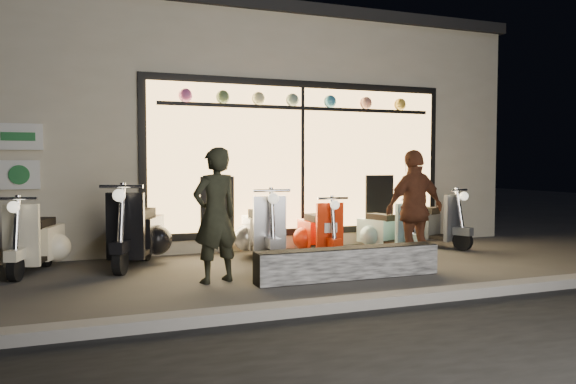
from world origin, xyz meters
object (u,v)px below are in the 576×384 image
Objects in this scene: scooter_red at (318,233)px; woman at (415,209)px; man at (216,215)px; scooter_silver at (261,231)px; graffiti_barrier at (348,263)px.

woman is at bearing -55.70° from scooter_red.
scooter_red is 0.78× the size of man.
man reaches higher than scooter_silver.
scooter_red is 2.40m from man.
scooter_silver is 0.90× the size of woman.
woman is at bearing 14.71° from graffiti_barrier.
graffiti_barrier is 1.92m from scooter_silver.
woman reaches higher than graffiti_barrier.
man is (-1.06, -1.43, 0.41)m from scooter_silver.
scooter_red is at bearing -67.18° from woman.
graffiti_barrier is 1.38m from woman.
graffiti_barrier is at bearing -98.02° from scooter_red.
man reaches higher than graffiti_barrier.
woman is (1.18, 0.31, 0.63)m from graffiti_barrier.
man is (-1.62, 0.40, 0.63)m from graffiti_barrier.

